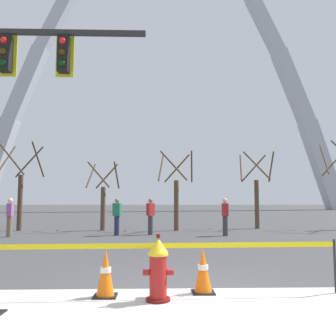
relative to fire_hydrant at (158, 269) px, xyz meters
name	(u,v)px	position (x,y,z in m)	size (l,w,h in m)	color
ground_plane	(185,292)	(0.44, 0.51, -0.47)	(240.00, 240.00, 0.00)	#3D3D3F
fire_hydrant	(158,269)	(0.00, 0.00, 0.00)	(0.46, 0.48, 0.99)	#5E0F0D
caution_tape_barrier	(139,257)	(-0.29, 0.23, 0.15)	(6.37, 0.29, 0.86)	#232326
traffic_cone_by_hydrant	(203,271)	(0.73, 0.43, -0.11)	(0.36, 0.36, 0.73)	black
traffic_cone_mid_sidewalk	(106,274)	(-0.82, 0.24, -0.11)	(0.36, 0.36, 0.73)	black
monument_arch	(161,72)	(0.44, 51.29, 22.17)	(59.69, 2.46, 51.33)	#B2B5BC
tree_far_left	(20,192)	(-6.92, 12.56, 1.48)	(2.01, 2.03, 4.37)	#473323
tree_left_mid	(103,200)	(-2.78, 12.59, 1.05)	(1.59, 1.60, 3.42)	brown
tree_center_left	(176,195)	(0.92, 12.32, 1.28)	(1.82, 1.83, 3.94)	brown
tree_center_right	(257,195)	(5.32, 13.51, 1.35)	(1.88, 1.89, 4.08)	brown
pedestrian_walking_left	(10,217)	(-6.13, 9.48, 0.35)	(0.24, 0.36, 1.59)	brown
pedestrian_standing_center	(225,216)	(2.87, 9.68, 0.35)	(0.24, 0.36, 1.59)	#38383D
pedestrian_walking_right	(117,216)	(-1.77, 9.97, 0.35)	(0.39, 0.30, 1.59)	#232847
pedestrian_near_trees	(151,216)	(-0.32, 10.22, 0.35)	(0.38, 0.38, 1.59)	#38383D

